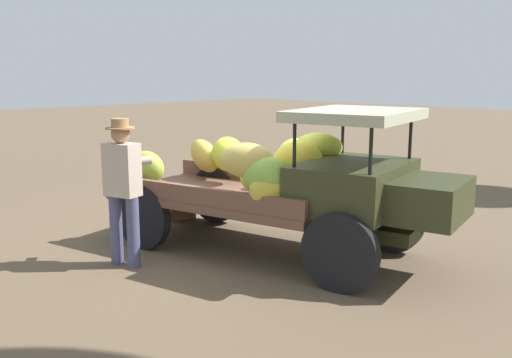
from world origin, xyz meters
name	(u,v)px	position (x,y,z in m)	size (l,w,h in m)	color
ground_plane	(237,242)	(0.00, 0.00, 0.00)	(60.00, 60.00, 0.00)	brown
truck	(293,183)	(0.90, 0.14, 0.93)	(4.65, 2.54, 1.87)	#30341C
farmer	(123,183)	(-0.25, -1.58, 1.01)	(0.55, 0.51, 1.76)	#4B4C74
wooden_crate	(176,201)	(-1.71, 0.25, 0.25)	(0.59, 0.43, 0.50)	#8E603B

